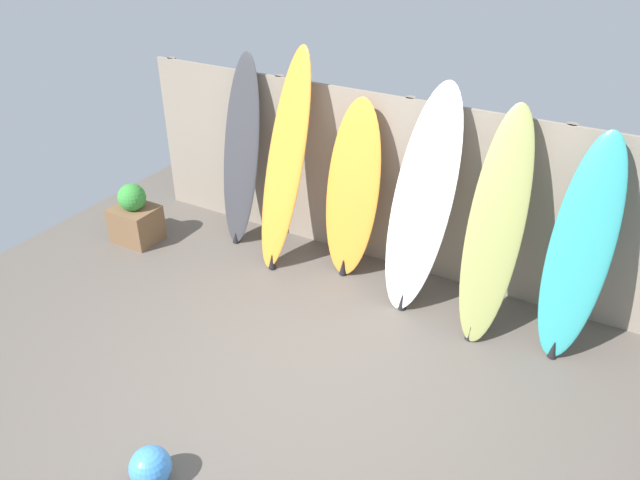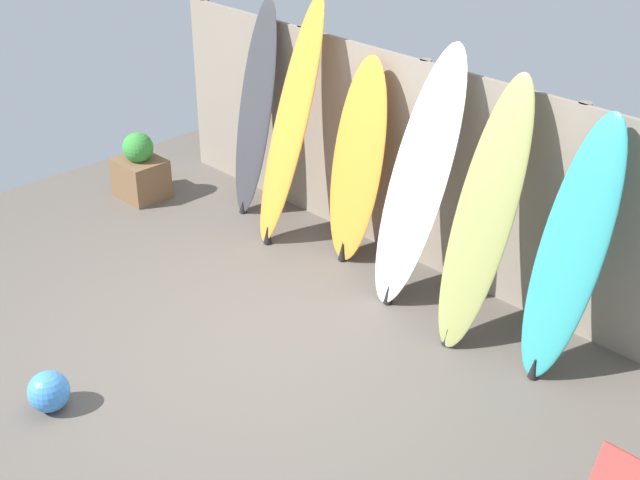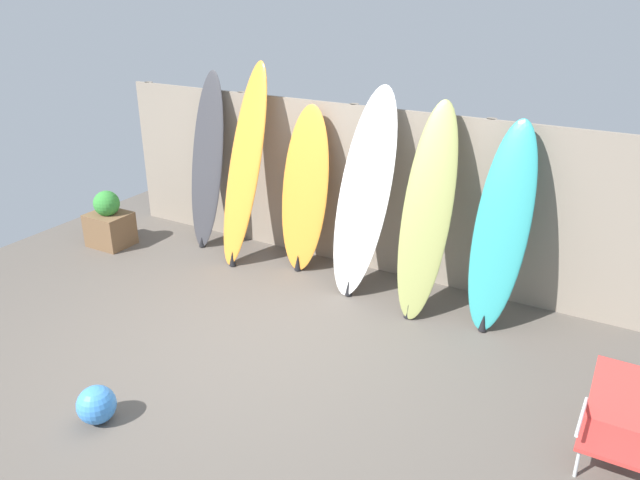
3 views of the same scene
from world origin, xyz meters
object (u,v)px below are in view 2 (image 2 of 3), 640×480
at_px(surfboard_orange_1, 291,124).
at_px(surfboard_olive_4, 484,216).
at_px(surfboard_white_3, 419,179).
at_px(beach_ball, 49,391).
at_px(surfboard_orange_2, 357,163).
at_px(planter_box, 140,170).
at_px(surfboard_charcoal_0, 255,110).
at_px(surfboard_teal_5, 572,251).

xyz_separation_m(surfboard_orange_1, surfboard_olive_4, (2.16, -0.07, -0.11)).
height_order(surfboard_white_3, beach_ball, surfboard_white_3).
xyz_separation_m(surfboard_orange_2, surfboard_white_3, (0.76, -0.10, 0.13)).
bearing_deg(beach_ball, surfboard_orange_2, 90.97).
distance_m(surfboard_olive_4, beach_ball, 3.30).
relative_size(surfboard_white_3, beach_ball, 7.17).
xyz_separation_m(planter_box, beach_ball, (2.40, -2.38, -0.15)).
height_order(surfboard_charcoal_0, surfboard_olive_4, surfboard_charcoal_0).
relative_size(surfboard_charcoal_0, surfboard_orange_2, 1.14).
xyz_separation_m(surfboard_orange_2, beach_ball, (0.05, -3.06, -0.74)).
bearing_deg(surfboard_orange_2, surfboard_white_3, -7.75).
bearing_deg(surfboard_orange_1, surfboard_charcoal_0, 167.63).
bearing_deg(surfboard_olive_4, surfboard_orange_1, 178.12).
bearing_deg(surfboard_teal_5, beach_ball, -125.65).
xyz_separation_m(surfboard_white_3, surfboard_teal_5, (1.39, -0.02, -0.08)).
distance_m(planter_box, beach_ball, 3.38).
height_order(surfboard_teal_5, planter_box, surfboard_teal_5).
relative_size(surfboard_orange_1, beach_ball, 7.68).
bearing_deg(surfboard_orange_2, surfboard_olive_4, -7.51).
height_order(surfboard_olive_4, beach_ball, surfboard_olive_4).
xyz_separation_m(surfboard_white_3, planter_box, (-3.11, -0.57, -0.72)).
height_order(surfboard_olive_4, planter_box, surfboard_olive_4).
bearing_deg(surfboard_orange_1, beach_ball, -75.66).
height_order(surfboard_charcoal_0, surfboard_orange_1, surfboard_orange_1).
bearing_deg(surfboard_charcoal_0, surfboard_olive_4, -4.34).
relative_size(surfboard_orange_1, surfboard_orange_2, 1.22).
distance_m(surfboard_teal_5, beach_ball, 3.69).
relative_size(surfboard_orange_1, surfboard_white_3, 1.07).
xyz_separation_m(surfboard_white_3, beach_ball, (-0.71, -2.95, -0.87)).
relative_size(surfboard_orange_2, beach_ball, 6.28).
bearing_deg(planter_box, surfboard_orange_1, 18.47).
distance_m(surfboard_orange_2, surfboard_teal_5, 2.16).
height_order(surfboard_charcoal_0, surfboard_orange_2, surfboard_charcoal_0).
height_order(surfboard_orange_1, surfboard_white_3, surfboard_orange_1).
bearing_deg(surfboard_teal_5, surfboard_olive_4, -174.39).
xyz_separation_m(surfboard_white_3, surfboard_olive_4, (0.70, -0.09, -0.04)).
distance_m(surfboard_charcoal_0, surfboard_white_3, 2.11).
bearing_deg(surfboard_teal_5, planter_box, -173.06).
distance_m(surfboard_orange_1, beach_ball, 3.17).
xyz_separation_m(surfboard_orange_1, surfboard_white_3, (1.46, 0.02, -0.07)).
height_order(surfboard_orange_1, surfboard_teal_5, surfboard_orange_1).
bearing_deg(surfboard_orange_1, surfboard_orange_2, 9.91).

